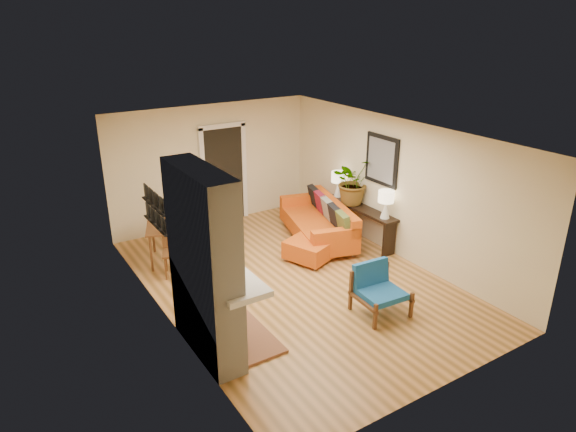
% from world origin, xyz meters
% --- Properties ---
extents(room_shell, '(6.50, 6.50, 6.50)m').
position_xyz_m(room_shell, '(0.60, 2.63, 1.24)').
color(room_shell, tan).
rests_on(room_shell, ground).
extents(fireplace, '(1.09, 1.68, 2.60)m').
position_xyz_m(fireplace, '(-2.00, -1.00, 1.24)').
color(fireplace, white).
rests_on(fireplace, ground).
extents(sofa, '(1.49, 2.38, 0.87)m').
position_xyz_m(sofa, '(1.44, 1.22, 0.38)').
color(sofa, silver).
rests_on(sofa, ground).
extents(ottoman, '(1.01, 1.01, 0.39)m').
position_xyz_m(ottoman, '(0.72, 0.55, 0.23)').
color(ottoman, silver).
rests_on(ottoman, ground).
extents(blue_chair, '(0.78, 0.76, 0.76)m').
position_xyz_m(blue_chair, '(0.58, -1.45, 0.41)').
color(blue_chair, brown).
rests_on(blue_chair, ground).
extents(dining_table, '(1.10, 1.68, 0.89)m').
position_xyz_m(dining_table, '(-1.49, 1.94, 0.58)').
color(dining_table, brown).
rests_on(dining_table, ground).
extents(console_table, '(0.34, 1.85, 0.72)m').
position_xyz_m(console_table, '(2.07, 0.74, 0.58)').
color(console_table, black).
rests_on(console_table, ground).
extents(lamp_near, '(0.30, 0.30, 0.54)m').
position_xyz_m(lamp_near, '(2.07, 0.05, 1.06)').
color(lamp_near, white).
rests_on(lamp_near, console_table).
extents(lamp_far, '(0.30, 0.30, 0.54)m').
position_xyz_m(lamp_far, '(2.07, 1.51, 1.06)').
color(lamp_far, white).
rests_on(lamp_far, console_table).
extents(houseplant, '(0.96, 0.86, 0.95)m').
position_xyz_m(houseplant, '(2.06, 1.02, 1.20)').
color(houseplant, '#1E5919').
rests_on(houseplant, console_table).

